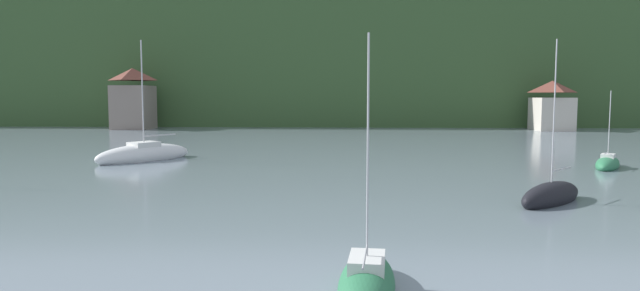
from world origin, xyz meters
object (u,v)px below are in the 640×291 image
at_px(sailboat_near_4, 367,284).
at_px(sailboat_far_7, 144,155).
at_px(shore_building_westcentral, 552,106).
at_px(sailboat_far_0, 608,164).
at_px(sailboat_mid_3, 551,196).
at_px(shore_building_west, 133,100).

height_order(sailboat_near_4, sailboat_far_7, sailboat_far_7).
relative_size(shore_building_westcentral, sailboat_far_7, 0.74).
xyz_separation_m(sailboat_far_0, sailboat_far_7, (-32.88, 2.78, 0.16)).
distance_m(sailboat_mid_3, sailboat_near_4, 14.93).
bearing_deg(sailboat_far_7, shore_building_westcentral, 166.25).
xyz_separation_m(shore_building_westcentral, sailboat_mid_3, (-19.69, -54.30, -3.10)).
bearing_deg(sailboat_near_4, shore_building_westcentral, -18.36).
height_order(shore_building_westcentral, sailboat_far_7, sailboat_far_7).
relative_size(shore_building_westcentral, sailboat_mid_3, 0.90).
xyz_separation_m(shore_building_westcentral, sailboat_far_7, (-44.26, -38.96, -2.97)).
distance_m(sailboat_far_0, sailboat_mid_3, 15.05).
xyz_separation_m(shore_building_westcentral, sailboat_near_4, (-28.48, -66.37, -3.11)).
relative_size(sailboat_far_0, sailboat_mid_3, 0.71).
bearing_deg(sailboat_mid_3, shore_building_westcentral, -155.33).
relative_size(sailboat_far_0, sailboat_near_4, 0.83).
relative_size(shore_building_west, sailboat_mid_3, 1.15).
height_order(shore_building_west, shore_building_westcentral, shore_building_west).
distance_m(shore_building_westcentral, sailboat_mid_3, 57.84).
bearing_deg(sailboat_far_0, sailboat_near_4, 176.19).
relative_size(sailboat_near_4, sailboat_far_7, 0.70).
bearing_deg(sailboat_far_7, sailboat_far_0, 120.06).
bearing_deg(sailboat_mid_3, shore_building_west, -98.55).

